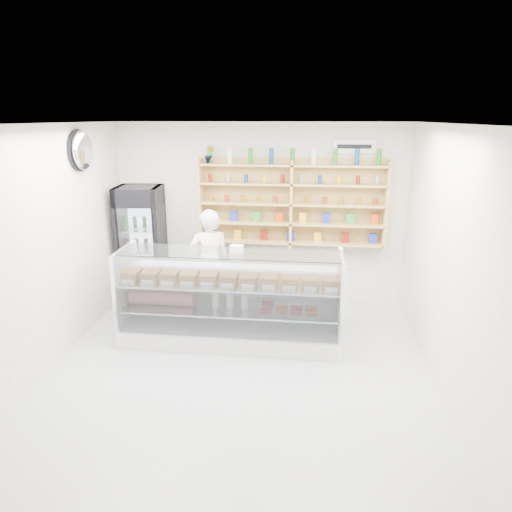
# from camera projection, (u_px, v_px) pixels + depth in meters

# --- Properties ---
(room) EXTENTS (5.00, 5.00, 5.00)m
(room) POSITION_uv_depth(u_px,v_px,m) (234.00, 262.00, 4.82)
(room) COLOR #A5A6AA
(room) RESTS_ON ground
(display_counter) EXTENTS (2.86, 0.85, 1.24)m
(display_counter) POSITION_uv_depth(u_px,v_px,m) (231.00, 316.00, 6.02)
(display_counter) COLOR white
(display_counter) RESTS_ON floor
(shop_worker) EXTENTS (0.69, 0.57, 1.63)m
(shop_worker) POSITION_uv_depth(u_px,v_px,m) (210.00, 265.00, 6.60)
(shop_worker) COLOR silver
(shop_worker) RESTS_ON floor
(drinks_cooler) EXTENTS (0.73, 0.71, 1.86)m
(drinks_cooler) POSITION_uv_depth(u_px,v_px,m) (142.00, 245.00, 7.19)
(drinks_cooler) COLOR black
(drinks_cooler) RESTS_ON floor
(wall_shelving) EXTENTS (2.84, 0.28, 1.33)m
(wall_shelving) POSITION_uv_depth(u_px,v_px,m) (291.00, 204.00, 6.93)
(wall_shelving) COLOR tan
(wall_shelving) RESTS_ON back_wall
(potted_plant) EXTENTS (0.16, 0.13, 0.26)m
(potted_plant) POSITION_uv_depth(u_px,v_px,m) (209.00, 154.00, 6.86)
(potted_plant) COLOR #1E6626
(potted_plant) RESTS_ON wall_shelving
(security_mirror) EXTENTS (0.15, 0.50, 0.50)m
(security_mirror) POSITION_uv_depth(u_px,v_px,m) (83.00, 150.00, 5.90)
(security_mirror) COLOR silver
(security_mirror) RESTS_ON left_wall
(wall_sign) EXTENTS (0.62, 0.03, 0.20)m
(wall_sign) POSITION_uv_depth(u_px,v_px,m) (354.00, 146.00, 6.71)
(wall_sign) COLOR white
(wall_sign) RESTS_ON back_wall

